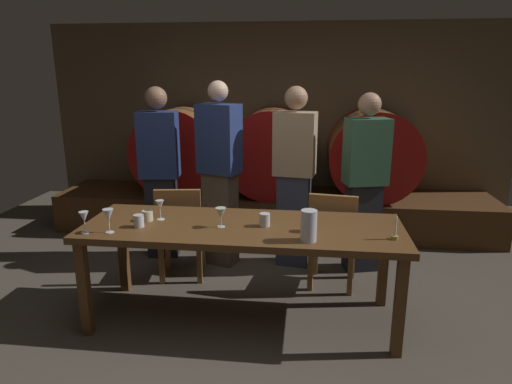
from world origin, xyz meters
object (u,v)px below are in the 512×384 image
at_px(wine_barrel_center, 272,152).
at_px(dining_table, 243,235).
at_px(pitcher, 309,226).
at_px(wine_glass_far_right, 221,214).
at_px(guest_center_right, 294,176).
at_px(cup_far_right, 311,225).
at_px(wine_glass_center_left, 108,216).
at_px(chair_left, 181,229).
at_px(cup_center_left, 147,216).
at_px(guest_far_right, 365,182).
at_px(cup_center_right, 265,220).
at_px(wine_glass_center_right, 160,206).
at_px(wine_barrel_right, 373,154).
at_px(cup_far_left, 139,221).
at_px(chair_right, 333,236).
at_px(wine_barrel_left, 180,150).
at_px(guest_far_left, 160,172).
at_px(wine_glass_far_left, 84,218).
at_px(guest_center_left, 220,174).
at_px(candle_center, 395,232).

relative_size(wine_barrel_center, dining_table, 0.43).
distance_m(pitcher, wine_glass_far_right, 0.66).
bearing_deg(guest_center_right, wine_glass_far_right, 75.86).
bearing_deg(cup_far_right, wine_glass_center_left, -172.17).
height_order(chair_left, cup_center_left, chair_left).
distance_m(guest_far_right, cup_center_right, 1.33).
bearing_deg(wine_glass_center_left, chair_left, 74.59).
bearing_deg(pitcher, guest_far_right, 68.69).
distance_m(chair_left, wine_glass_center_right, 0.69).
distance_m(wine_barrel_right, cup_far_left, 2.93).
relative_size(chair_right, cup_far_left, 9.60).
bearing_deg(wine_barrel_left, guest_far_left, -86.11).
bearing_deg(chair_left, wine_glass_far_right, 118.75).
bearing_deg(wine_glass_far_left, wine_barrel_left, 89.95).
height_order(guest_center_left, cup_center_right, guest_center_left).
relative_size(candle_center, wine_glass_center_right, 1.20).
height_order(guest_center_left, wine_glass_center_left, guest_center_left).
bearing_deg(guest_center_left, cup_center_right, 137.78).
xyz_separation_m(wine_barrel_right, cup_far_left, (-1.93, -2.20, -0.13)).
distance_m(guest_center_right, guest_far_right, 0.66).
xyz_separation_m(guest_far_left, candle_center, (2.06, -1.30, -0.07)).
xyz_separation_m(guest_center_left, wine_glass_center_left, (-0.53, -1.29, -0.02)).
distance_m(guest_center_right, candle_center, 1.44).
relative_size(guest_far_left, guest_center_left, 0.97).
bearing_deg(wine_barrel_center, wine_barrel_left, 180.00).
relative_size(candle_center, cup_far_right, 1.83).
bearing_deg(guest_center_right, wine_barrel_center, -64.16).
height_order(guest_center_right, pitcher, guest_center_right).
bearing_deg(cup_far_left, guest_center_left, 72.20).
height_order(dining_table, wine_glass_far_left, wine_glass_far_left).
bearing_deg(pitcher, chair_left, 142.49).
xyz_separation_m(guest_far_right, cup_far_left, (-1.73, -1.17, -0.05)).
bearing_deg(cup_center_right, cup_far_right, -11.78).
relative_size(wine_glass_center_right, cup_far_left, 1.67).
relative_size(wine_barrel_center, wine_glass_center_right, 6.62).
distance_m(guest_far_left, cup_far_left, 1.30).
bearing_deg(cup_far_right, wine_glass_far_left, -171.93).
height_order(wine_glass_center_left, cup_far_left, wine_glass_center_left).
bearing_deg(dining_table, cup_far_right, -8.16).
xyz_separation_m(chair_right, candle_center, (0.36, -0.76, 0.33)).
bearing_deg(wine_barrel_center, guest_center_right, -73.13).
xyz_separation_m(guest_far_left, cup_far_left, (0.26, -1.27, -0.08)).
relative_size(guest_center_left, cup_center_right, 18.41).
height_order(dining_table, guest_far_right, guest_far_right).
bearing_deg(wine_barrel_center, dining_table, -91.04).
relative_size(guest_center_left, cup_far_right, 17.71).
height_order(chair_right, guest_center_left, guest_center_left).
bearing_deg(dining_table, chair_right, 40.78).
relative_size(wine_barrel_left, wine_glass_center_right, 6.62).
height_order(wine_barrel_center, cup_far_left, wine_barrel_center).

